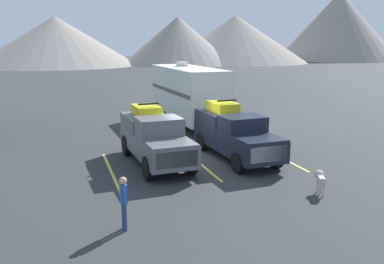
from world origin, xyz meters
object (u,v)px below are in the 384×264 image
Objects in this scene: dog at (320,178)px; pickup_truck_b at (234,132)px; person_a at (124,200)px; camper_trailer_a at (188,92)px; pickup_truck_a at (154,136)px.

pickup_truck_b is at bearing 101.01° from dog.
pickup_truck_b is at bearing 44.76° from person_a.
person_a is 1.97× the size of dog.
dog is at bearing -78.99° from pickup_truck_b.
pickup_truck_b reaches higher than dog.
pickup_truck_b is 5.43m from dog.
pickup_truck_b reaches higher than person_a.
person_a is at bearing -135.24° from pickup_truck_b.
camper_trailer_a is at bearing 87.54° from pickup_truck_b.
camper_trailer_a is (0.35, 8.13, 0.90)m from pickup_truck_b.
camper_trailer_a reaches higher than pickup_truck_b.
dog is at bearing -49.43° from pickup_truck_a.
person_a reaches higher than dog.
dog is (1.03, -5.30, -0.63)m from pickup_truck_b.
person_a is (-6.12, -6.07, -0.26)m from pickup_truck_b.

